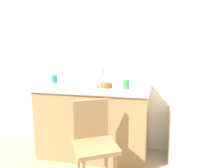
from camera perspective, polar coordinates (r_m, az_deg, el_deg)
back_wall at (r=3.03m, az=0.76°, el=7.30°), size 4.80×0.10×2.55m
cabinet_base at (r=2.92m, az=-4.65°, el=-9.80°), size 1.37×0.60×0.87m
countertop at (r=2.80m, az=-4.79°, el=-1.01°), size 1.41×0.64×0.04m
faucet at (r=3.01m, az=-3.50°, el=2.67°), size 0.02×0.02×0.25m
refrigerator at (r=2.75m, az=20.39°, el=-7.26°), size 0.54×0.64×1.28m
chair at (r=2.27m, az=-4.66°, el=-14.39°), size 0.55×0.55×0.89m
dish_tray at (r=2.79m, az=-6.28°, el=-0.12°), size 0.28×0.20×0.05m
terracotta_bowl at (r=2.71m, az=-1.46°, el=-0.29°), size 0.14×0.14×0.06m
cup_green at (r=2.64m, az=3.63°, el=-0.04°), size 0.08×0.08×0.11m
cup_teal at (r=3.14m, az=-14.54°, el=1.32°), size 0.08×0.08×0.10m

